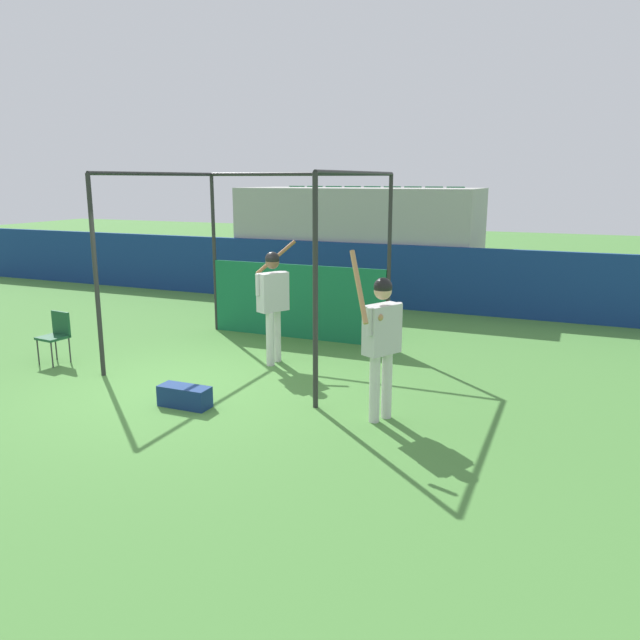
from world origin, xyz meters
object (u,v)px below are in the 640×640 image
object	(u,v)px
player_batter	(273,296)
equipment_bag	(185,396)
folding_chair	(57,332)
player_waiting	(381,335)

from	to	relation	value
player_batter	equipment_bag	size ratio (longest dim) A/B	2.80
player_batter	folding_chair	size ratio (longest dim) A/B	2.34
folding_chair	equipment_bag	world-z (taller)	folding_chair
player_batter	equipment_bag	bearing A→B (deg)	-157.28
player_batter	folding_chair	world-z (taller)	player_batter
player_batter	folding_chair	xyz separation A→B (m)	(-3.29, -1.34, -0.60)
player_waiting	folding_chair	size ratio (longest dim) A/B	2.54
folding_chair	equipment_bag	bearing A→B (deg)	170.38
player_batter	equipment_bag	world-z (taller)	player_batter
player_batter	equipment_bag	xyz separation A→B (m)	(-0.18, -2.25, -0.98)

